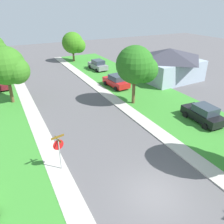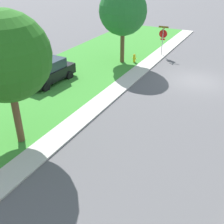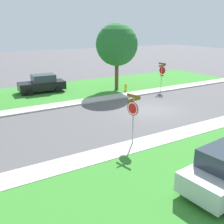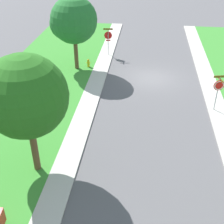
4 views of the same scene
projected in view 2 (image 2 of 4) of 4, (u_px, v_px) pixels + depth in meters
name	position (u px, v px, depth m)	size (l,w,h in m)	color
ground_plane	(196.00, 81.00, 21.50)	(120.00, 120.00, 0.00)	#565456
sidewalk_east	(47.00, 146.00, 14.12)	(1.40, 56.00, 0.10)	#B7B2A8
stop_sign_near_corner	(163.00, 36.00, 26.18)	(0.92, 0.92, 2.77)	#9E9EA3
car_black_far_down_street	(49.00, 72.00, 20.86)	(2.22, 4.39, 1.76)	black
tree_across_right	(5.00, 58.00, 12.58)	(4.41, 4.10, 6.61)	brown
tree_sidewalk_mid	(121.00, 12.00, 23.33)	(4.31, 4.01, 6.47)	brown
fire_hydrant	(134.00, 58.00, 24.94)	(0.38, 0.22, 0.83)	gold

